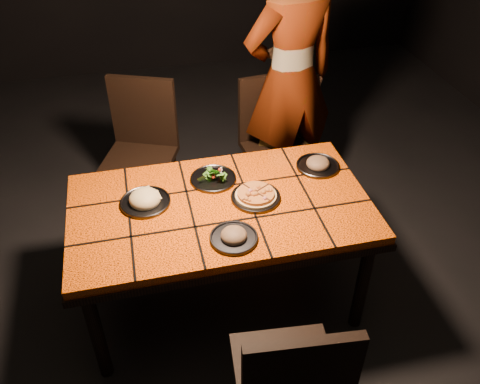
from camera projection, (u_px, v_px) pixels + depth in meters
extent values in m
cube|color=black|center=(223.00, 299.00, 3.19)|extent=(6.00, 7.00, 0.04)
cube|color=#FE5D08|center=(220.00, 208.00, 2.73)|extent=(1.60, 0.90, 0.05)
cube|color=black|center=(220.00, 214.00, 2.76)|extent=(1.62, 0.92, 0.04)
cylinder|color=black|center=(97.00, 334.00, 2.56)|extent=(0.07, 0.07, 0.66)
cylinder|color=black|center=(362.00, 285.00, 2.82)|extent=(0.07, 0.07, 0.66)
cylinder|color=black|center=(96.00, 236.00, 3.13)|extent=(0.07, 0.07, 0.66)
cylinder|color=black|center=(316.00, 203.00, 3.39)|extent=(0.07, 0.07, 0.66)
cube|color=black|center=(286.00, 373.00, 2.22)|extent=(0.49, 0.49, 0.04)
cube|color=black|center=(301.00, 381.00, 1.90)|extent=(0.45, 0.08, 0.49)
cylinder|color=black|center=(311.00, 365.00, 2.54)|extent=(0.04, 0.04, 0.46)
cylinder|color=black|center=(240.00, 374.00, 2.50)|extent=(0.04, 0.04, 0.46)
cube|color=black|center=(139.00, 161.00, 3.49)|extent=(0.60, 0.60, 0.04)
cube|color=black|center=(143.00, 111.00, 3.48)|extent=(0.44, 0.21, 0.50)
cylinder|color=black|center=(109.00, 204.00, 3.53)|extent=(0.04, 0.04, 0.47)
cylinder|color=black|center=(161.00, 209.00, 3.48)|extent=(0.04, 0.04, 0.47)
cylinder|color=black|center=(127.00, 173.00, 3.81)|extent=(0.04, 0.04, 0.47)
cylinder|color=black|center=(175.00, 178.00, 3.77)|extent=(0.04, 0.04, 0.47)
cube|color=black|center=(278.00, 152.00, 3.61)|extent=(0.49, 0.49, 0.04)
cube|color=black|center=(268.00, 107.00, 3.60)|extent=(0.44, 0.09, 0.48)
cylinder|color=black|center=(262.00, 199.00, 3.58)|extent=(0.04, 0.04, 0.45)
cylinder|color=black|center=(308.00, 189.00, 3.68)|extent=(0.04, 0.04, 0.45)
cylinder|color=black|center=(245.00, 171.00, 3.85)|extent=(0.04, 0.04, 0.45)
cylinder|color=black|center=(288.00, 162.00, 3.94)|extent=(0.04, 0.04, 0.45)
imported|color=brown|center=(290.00, 79.00, 3.45)|extent=(0.77, 0.59, 1.91)
cylinder|color=#38383E|center=(256.00, 198.00, 2.75)|extent=(0.27, 0.27, 0.01)
torus|color=#38383E|center=(256.00, 196.00, 2.74)|extent=(0.27, 0.27, 0.01)
cylinder|color=tan|center=(256.00, 196.00, 2.74)|extent=(0.31, 0.31, 0.01)
cylinder|color=orange|center=(256.00, 193.00, 2.73)|extent=(0.28, 0.28, 0.02)
cylinder|color=#38383E|center=(145.00, 202.00, 2.72)|extent=(0.27, 0.27, 0.01)
torus|color=#38383E|center=(145.00, 201.00, 2.71)|extent=(0.27, 0.27, 0.01)
ellipsoid|color=#D5B98C|center=(145.00, 198.00, 2.70)|extent=(0.16, 0.16, 0.09)
cylinder|color=#38383E|center=(213.00, 179.00, 2.88)|extent=(0.26, 0.26, 0.01)
torus|color=#38383E|center=(213.00, 178.00, 2.88)|extent=(0.26, 0.26, 0.01)
cylinder|color=#38383E|center=(234.00, 238.00, 2.50)|extent=(0.24, 0.24, 0.01)
torus|color=#38383E|center=(234.00, 237.00, 2.49)|extent=(0.24, 0.24, 0.01)
ellipsoid|color=brown|center=(234.00, 234.00, 2.48)|extent=(0.14, 0.14, 0.08)
cylinder|color=#38383E|center=(318.00, 166.00, 2.98)|extent=(0.25, 0.25, 0.01)
torus|color=#38383E|center=(318.00, 165.00, 2.98)|extent=(0.25, 0.25, 0.01)
ellipsoid|color=brown|center=(318.00, 162.00, 2.97)|extent=(0.15, 0.15, 0.08)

